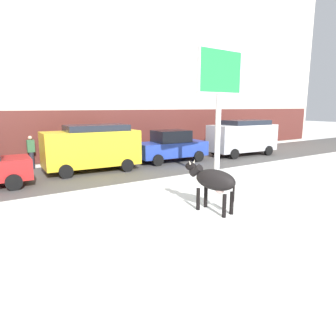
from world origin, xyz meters
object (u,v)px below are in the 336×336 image
(billboard, at_px, (220,80))
(car_silver_van, at_px, (242,137))
(car_yellow_van, at_px, (92,147))
(cow_black, at_px, (213,180))
(pedestrian_near_billboard, at_px, (31,152))
(car_blue_sedan, at_px, (171,146))

(billboard, xyz_separation_m, car_silver_van, (6.22, 4.32, -3.07))
(car_yellow_van, bearing_deg, car_silver_van, -2.76)
(cow_black, relative_size, car_yellow_van, 0.41)
(cow_black, relative_size, pedestrian_near_billboard, 1.12)
(billboard, bearing_deg, car_blue_sedan, 79.45)
(billboard, distance_m, car_silver_van, 8.17)
(car_yellow_van, bearing_deg, pedestrian_near_billboard, 135.88)
(car_yellow_van, relative_size, car_blue_sedan, 1.09)
(car_yellow_van, xyz_separation_m, car_blue_sedan, (4.88, 0.17, -0.33))
(car_yellow_van, height_order, pedestrian_near_billboard, car_yellow_van)
(cow_black, bearing_deg, billboard, 45.86)
(pedestrian_near_billboard, bearing_deg, car_silver_van, -12.69)
(car_blue_sedan, bearing_deg, billboard, -100.55)
(cow_black, height_order, car_silver_van, car_silver_van)
(cow_black, relative_size, car_silver_van, 0.41)
(billboard, distance_m, pedestrian_near_billboard, 10.18)
(car_silver_van, height_order, pedestrian_near_billboard, car_silver_van)
(cow_black, distance_m, car_blue_sedan, 9.03)
(pedestrian_near_billboard, bearing_deg, car_yellow_van, -44.12)
(car_yellow_van, relative_size, pedestrian_near_billboard, 2.72)
(car_yellow_van, height_order, car_silver_van, same)
(cow_black, height_order, car_yellow_van, car_yellow_van)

